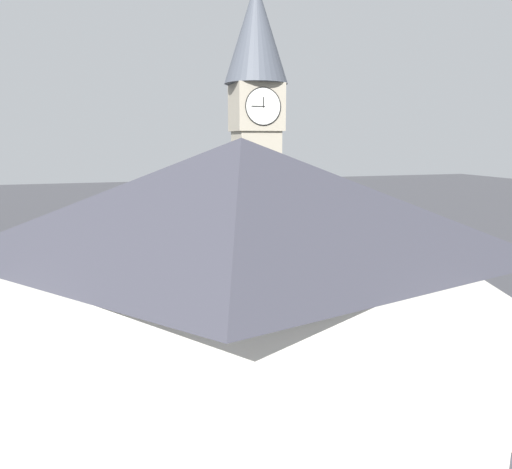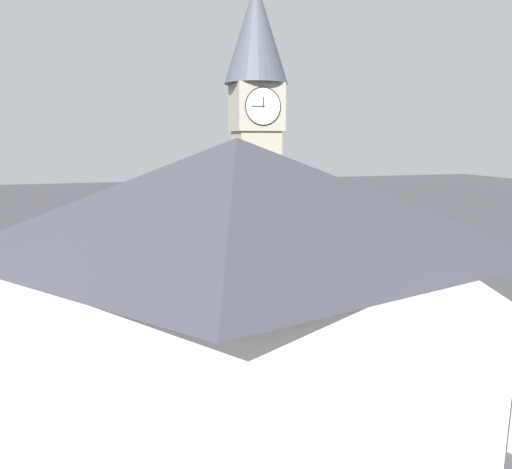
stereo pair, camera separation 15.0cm
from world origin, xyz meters
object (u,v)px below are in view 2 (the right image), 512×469
lamp_post (412,265)px  car_silver_kerb (349,302)px  car_red_corner (146,271)px  building_terrace_right (239,359)px  clock_tower (256,123)px  tree (120,283)px  pedestrian (105,280)px  car_blue_kerb (267,264)px

lamp_post → car_silver_kerb: bearing=-40.3°
car_red_corner → building_terrace_right: (-0.69, 25.91, 4.70)m
clock_tower → car_red_corner: 14.86m
car_silver_kerb → lamp_post: 4.56m
tree → pedestrian: bearing=-85.4°
car_blue_kerb → lamp_post: size_ratio=0.83×
clock_tower → pedestrian: clock_tower is taller
pedestrian → lamp_post: size_ratio=0.31×
building_terrace_right → lamp_post: (-13.67, -12.66, -1.90)m
car_red_corner → car_silver_kerb: bearing=136.8°
car_blue_kerb → tree: 18.67m
clock_tower → car_red_corner: clock_tower is taller
clock_tower → building_terrace_right: clock_tower is taller
lamp_post → tree: bearing=5.8°
clock_tower → pedestrian: (9.56, -5.21, -10.72)m
car_silver_kerb → tree: 14.61m
pedestrian → tree: (-1.01, 12.56, 3.36)m
car_red_corner → pedestrian: (2.98, 2.36, 0.25)m
clock_tower → car_blue_kerb: 13.28m
car_blue_kerb → building_terrace_right: 27.13m
pedestrian → car_red_corner: bearing=-141.6°
clock_tower → lamp_post: size_ratio=3.74×
car_blue_kerb → clock_tower: bearing=66.3°
car_silver_kerb → pedestrian: pedestrian is taller
clock_tower → lamp_post: clock_tower is taller
tree → car_red_corner: bearing=-97.5°
clock_tower → car_blue_kerb: size_ratio=4.51×
tree → lamp_post: bearing=-174.2°
clock_tower → car_silver_kerb: bearing=146.4°
clock_tower → pedestrian: bearing=-28.6°
car_blue_kerb → car_silver_kerb: size_ratio=1.08×
clock_tower → lamp_post: (-7.78, 5.67, -8.16)m
car_red_corner → tree: bearing=82.5°
car_blue_kerb → tree: (11.56, 14.21, 3.61)m
car_silver_kerb → tree: size_ratio=0.57×
clock_tower → car_red_corner: bearing=-49.0°
lamp_post → pedestrian: bearing=-32.1°
building_terrace_right → clock_tower: bearing=-107.8°
car_blue_kerb → pedestrian: bearing=7.5°
clock_tower → car_blue_kerb: clock_tower is taller
car_silver_kerb → lamp_post: size_ratio=0.77×
car_blue_kerb → pedestrian: pedestrian is taller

